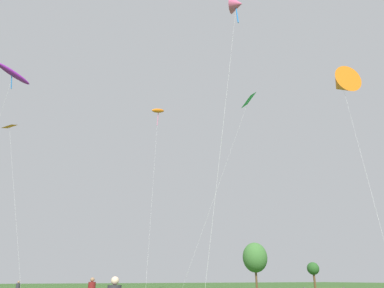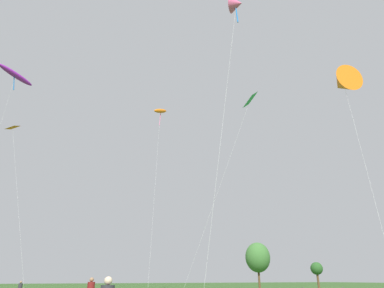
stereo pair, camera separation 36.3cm
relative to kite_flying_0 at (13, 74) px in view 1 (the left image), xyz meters
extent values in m
cylinder|color=#2D2D33|center=(4.48, -4.30, -23.72)|extent=(0.35, 0.35, 0.61)
sphere|color=#997051|center=(4.48, -4.30, -23.31)|extent=(0.21, 0.21, 0.21)
sphere|color=#997051|center=(8.29, -20.04, -23.07)|extent=(0.24, 0.24, 0.24)
sphere|color=beige|center=(7.15, -30.42, -23.08)|extent=(0.24, 0.24, 0.24)
ellipsoid|color=purple|center=(0.00, 0.00, 0.03)|extent=(4.13, 3.92, 0.84)
cylinder|color=blue|center=(0.00, 0.00, -1.12)|extent=(0.32, 0.35, 1.68)
cylinder|color=silver|center=(27.48, -23.87, -15.11)|extent=(4.99, 5.24, 19.35)
cone|color=orange|center=(29.97, -21.26, -5.44)|extent=(3.15, 2.56, 2.82)
cylinder|color=silver|center=(19.34, 3.33, -10.61)|extent=(4.16, 10.48, 28.36)
ellipsoid|color=orange|center=(21.41, 8.57, 3.57)|extent=(3.26, 2.45, 1.92)
cylinder|color=#E5598C|center=(21.41, 8.57, 1.99)|extent=(0.35, 0.45, 2.54)
cylinder|color=silver|center=(15.94, -22.17, -12.87)|extent=(3.90, 0.62, 23.83)
cone|color=#E5598C|center=(17.89, -21.86, -0.96)|extent=(1.88, 1.88, 1.58)
cylinder|color=blue|center=(17.89, -21.86, -2.12)|extent=(0.11, 0.28, 1.73)
cylinder|color=silver|center=(23.39, -7.81, -13.38)|extent=(7.87, 3.25, 22.83)
pyramid|color=green|center=(27.30, -9.42, -1.94)|extent=(2.13, 2.17, 1.79)
cylinder|color=silver|center=(2.38, 7.25, -13.74)|extent=(5.20, 6.44, 22.09)
pyramid|color=orange|center=(-0.23, 10.46, -2.67)|extent=(1.82, 1.62, 0.86)
cylinder|color=brown|center=(47.75, 4.55, -23.47)|extent=(0.34, 0.34, 2.64)
ellipsoid|color=#285623|center=(47.75, 4.55, -21.47)|extent=(1.93, 1.93, 1.96)
cylinder|color=brown|center=(34.48, 1.67, -23.10)|extent=(0.29, 0.29, 3.38)
ellipsoid|color=#3D7033|center=(34.48, 1.67, -20.20)|extent=(3.47, 3.47, 4.08)
camera|label=1|loc=(4.59, -41.36, -23.02)|focal=32.24mm
camera|label=2|loc=(4.92, -41.52, -23.02)|focal=32.24mm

